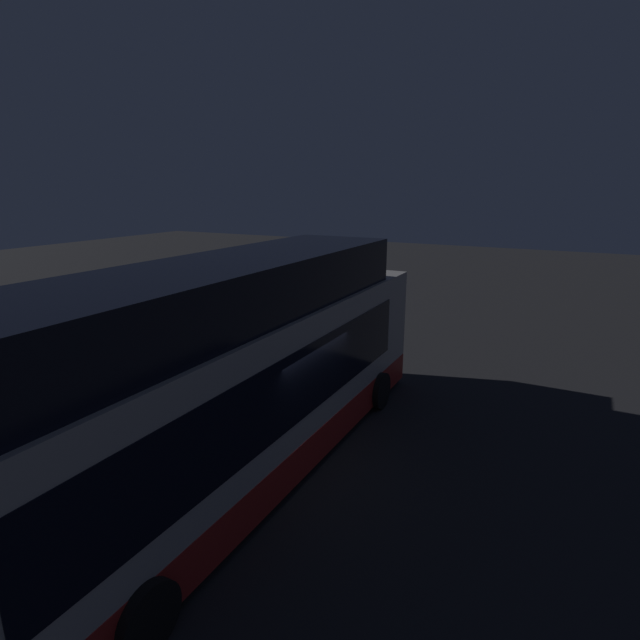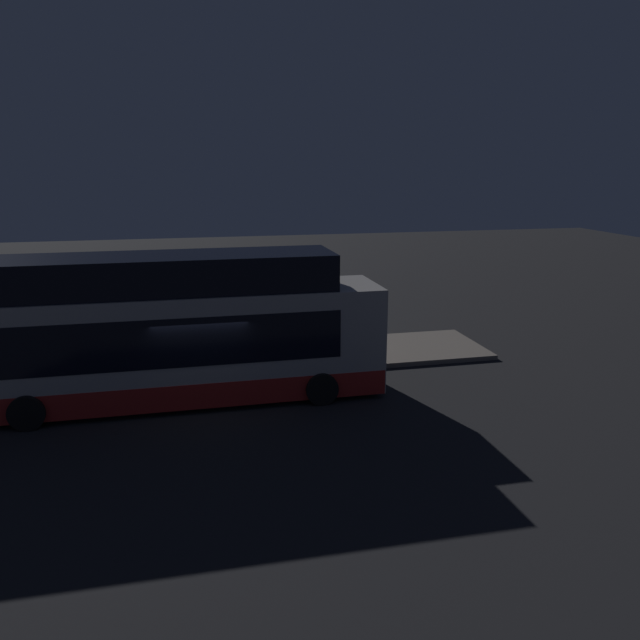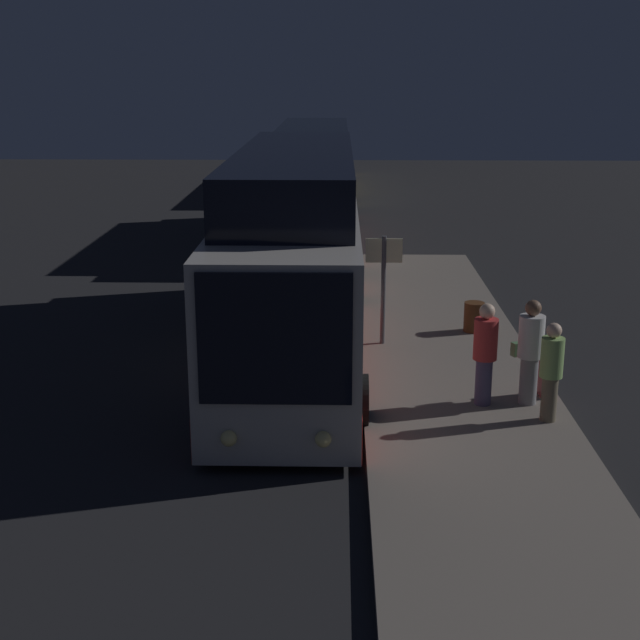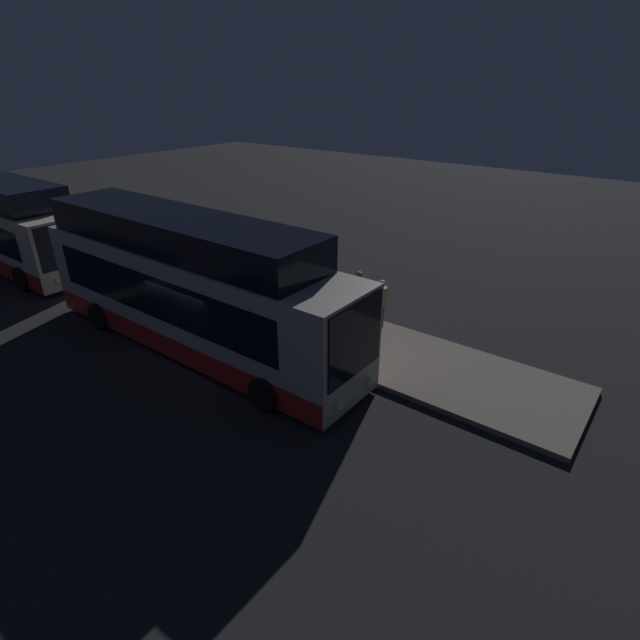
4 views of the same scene
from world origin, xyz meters
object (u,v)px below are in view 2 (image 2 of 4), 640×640
Objects in this scene: suitcase at (256,334)px; sign_post at (167,329)px; passenger_waiting at (288,320)px; passenger_boarding at (272,326)px; trash_bin at (142,348)px; bus_lead at (168,337)px; passenger_with_bags at (267,320)px.

sign_post is at bearing -138.06° from suitcase.
passenger_waiting is 1.69× the size of suitcase.
suitcase is at bearing 139.20° from passenger_boarding.
passenger_waiting is 2.56× the size of trash_bin.
bus_lead is at bearing 107.03° from passenger_waiting.
sign_post is (-3.03, -2.72, 1.10)m from suitcase.
passenger_boarding is at bearing 24.37° from sign_post.
sign_post is (-3.46, -1.57, 0.51)m from passenger_boarding.
passenger_waiting is (0.72, 0.96, -0.06)m from passenger_boarding.
passenger_boarding reaches higher than trash_bin.
bus_lead reaches higher than suitcase.
passenger_waiting is 4.91m from sign_post.
sign_post is at bearing 101.33° from passenger_with_bags.
trash_bin is at bearing 70.72° from passenger_with_bags.
passenger_waiting is (4.13, 4.33, -0.79)m from bus_lead.
passenger_waiting is 0.73× the size of sign_post.
passenger_boarding is 1.07× the size of passenger_waiting.
bus_lead is 4.85m from passenger_boarding.
suitcase is at bearing 50.64° from passenger_waiting.
bus_lead is 6.63× the size of passenger_boarding.
trash_bin is at bearing -170.14° from suitcase.
trash_bin is (-0.96, 3.85, -1.36)m from bus_lead.
suitcase is (-0.36, 0.39, -0.61)m from passenger_with_bags.
sign_post reaches higher than passenger_boarding.
passenger_waiting is at bearing 5.45° from trash_bin.
trash_bin is (-4.37, 0.47, -0.64)m from passenger_boarding.
trash_bin is at bearing 104.08° from bus_lead.
bus_lead is at bearing -88.46° from sign_post.
passenger_boarding is 0.78m from passenger_with_bags.
suitcase is 1.52× the size of trash_bin.
sign_post is at bearing 91.78° from passenger_waiting.
passenger_with_bags is at bearing 34.61° from sign_post.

